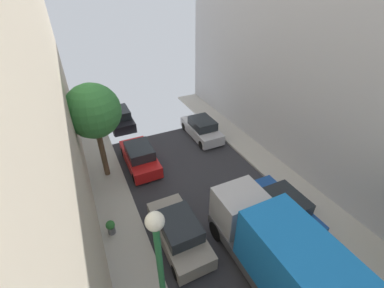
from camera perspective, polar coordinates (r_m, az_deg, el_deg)
The scene contains 9 objects.
parked_car_left_3 at distance 12.46m, azimuth -2.93°, elevation -19.05°, with size 1.78×4.20×1.57m.
parked_car_left_4 at distance 17.10m, azimuth -11.63°, elevation -2.77°, with size 1.78×4.20×1.57m.
parked_car_left_5 at distance 22.33m, azimuth -15.91°, elevation 5.64°, with size 1.78×4.20×1.57m.
parked_car_right_3 at distance 14.21m, azimuth 19.68°, elevation -13.17°, with size 1.78×4.20×1.57m.
parked_car_right_4 at distance 19.90m, azimuth 2.19°, elevation 3.47°, with size 1.78×4.20×1.57m.
delivery_truck at distance 11.00m, azimuth 18.78°, elevation -22.33°, with size 2.26×6.60×3.38m.
street_tree_0 at distance 14.88m, azimuth -21.30°, elevation 6.80°, with size 3.02×3.02×5.90m.
potted_plant_2 at distance 13.38m, azimuth -17.76°, elevation -17.28°, with size 0.43×0.43×0.78m.
lamp_post at distance 7.35m, azimuth -6.97°, elevation -26.89°, with size 0.44×0.44×6.27m.
Camera 1 is at (-5.45, -1.17, 10.54)m, focal length 23.77 mm.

